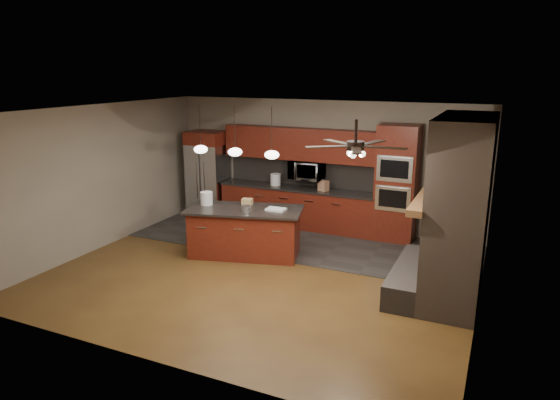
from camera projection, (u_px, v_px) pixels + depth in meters
The scene contains 22 objects.
ground at pixel (263, 272), 8.71m from camera, with size 7.00×7.00×0.00m, color brown.
ceiling at pixel (261, 110), 7.99m from camera, with size 7.00×6.00×0.02m, color white.
back_wall at pixel (323, 165), 10.99m from camera, with size 7.00×0.02×2.80m, color gray.
right_wall at pixel (487, 220), 6.95m from camera, with size 0.02×6.00×2.80m, color gray.
left_wall at pixel (102, 177), 9.75m from camera, with size 0.02×6.00×2.80m, color gray.
slate_tile_patch at pixel (302, 241), 10.29m from camera, with size 7.00×2.40×0.01m, color #2C2A27.
fireplace_column at pixel (454, 216), 7.51m from camera, with size 1.30×2.10×2.80m.
back_cabinetry at pixel (298, 187), 11.09m from camera, with size 3.59×0.64×2.20m.
oven_tower at pixel (397, 184), 10.10m from camera, with size 0.80×0.63×2.38m.
microwave at pixel (307, 170), 10.91m from camera, with size 0.73×0.41×0.50m, color silver.
refrigerator at pixel (208, 174), 11.85m from camera, with size 0.87×0.75×2.04m.
kitchen_island at pixel (245, 232), 9.41m from camera, with size 2.33×1.51×0.92m.
white_bucket at pixel (207, 198), 9.54m from camera, with size 0.23×0.23×0.25m, color silver.
paint_can at pixel (246, 209), 9.06m from camera, with size 0.18×0.18×0.12m, color #AEAEB3.
paint_tray at pixel (276, 209), 9.18m from camera, with size 0.35×0.24×0.03m, color silver.
cardboard_box at pixel (247, 202), 9.54m from camera, with size 0.19×0.14×0.12m, color tan.
counter_bucket at pixel (276, 179), 11.23m from camera, with size 0.23×0.23×0.26m, color silver.
counter_box at pixel (324, 186), 10.72m from camera, with size 0.20×0.16×0.22m, color #A06F52.
pendant_left at pixel (201, 149), 9.48m from camera, with size 0.26×0.26×0.92m.
pendant_center at pixel (235, 152), 9.18m from camera, with size 0.26×0.26×0.92m.
pendant_right at pixel (272, 155), 8.88m from camera, with size 0.26×0.26×0.92m.
ceiling_fan at pixel (355, 145), 6.66m from camera, with size 1.27×1.33×0.41m.
Camera 1 is at (3.62, -7.25, 3.45)m, focal length 32.00 mm.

